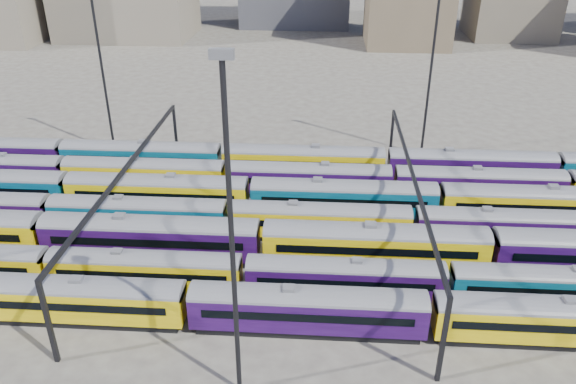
# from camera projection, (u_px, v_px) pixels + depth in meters

# --- Properties ---
(ground) EXTENTS (500.00, 500.00, 0.00)m
(ground) POSITION_uv_depth(u_px,v_px,m) (314.00, 238.00, 61.48)
(ground) COLOR #443F39
(ground) RESTS_ON ground
(rake_0) EXTENTS (122.00, 2.98, 5.01)m
(rake_0) POSITION_uv_depth(u_px,v_px,m) (187.00, 300.00, 47.60)
(rake_0) COLOR black
(rake_0) RESTS_ON ground
(rake_1) EXTENTS (92.84, 2.72, 4.57)m
(rake_1) POSITION_uv_depth(u_px,v_px,m) (145.00, 266.00, 52.45)
(rake_1) COLOR black
(rake_1) RESTS_ON ground
(rake_2) EXTENTS (157.47, 3.29, 5.55)m
(rake_2) POSITION_uv_depth(u_px,v_px,m) (375.00, 241.00, 55.34)
(rake_2) COLOR black
(rake_2) RESTS_ON ground
(rake_3) EXTENTS (119.14, 2.91, 4.89)m
(rake_3) POSITION_uv_depth(u_px,v_px,m) (414.00, 221.00, 59.66)
(rake_3) COLOR black
(rake_3) RESTS_ON ground
(rake_4) EXTENTS (151.73, 3.17, 5.34)m
(rake_4) POSITION_uv_depth(u_px,v_px,m) (344.00, 195.00, 64.43)
(rake_4) COLOR black
(rake_4) RESTS_ON ground
(rake_5) EXTENTS (123.59, 3.01, 5.07)m
(rake_5) POSITION_uv_depth(u_px,v_px,m) (226.00, 174.00, 69.80)
(rake_5) COLOR black
(rake_5) RESTS_ON ground
(rake_6) EXTENTS (129.44, 3.16, 5.32)m
(rake_6) POSITION_uv_depth(u_px,v_px,m) (222.00, 156.00, 74.25)
(rake_6) COLOR black
(rake_6) RESTS_ON ground
(gantry_1) EXTENTS (0.35, 40.35, 8.03)m
(gantry_1) POSITION_uv_depth(u_px,v_px,m) (127.00, 176.00, 59.56)
(gantry_1) COLOR black
(gantry_1) RESTS_ON ground
(gantry_2) EXTENTS (0.35, 40.35, 8.03)m
(gantry_2) POSITION_uv_depth(u_px,v_px,m) (412.00, 185.00, 57.76)
(gantry_2) COLOR black
(gantry_2) RESTS_ON ground
(mast_1) EXTENTS (1.40, 0.50, 25.60)m
(mast_1) POSITION_uv_depth(u_px,v_px,m) (100.00, 57.00, 76.37)
(mast_1) COLOR black
(mast_1) RESTS_ON ground
(mast_2) EXTENTS (1.40, 0.50, 25.60)m
(mast_2) POSITION_uv_depth(u_px,v_px,m) (231.00, 231.00, 35.86)
(mast_2) COLOR black
(mast_2) RESTS_ON ground
(mast_3) EXTENTS (1.40, 0.50, 25.60)m
(mast_3) POSITION_uv_depth(u_px,v_px,m) (432.00, 59.00, 75.44)
(mast_3) COLOR black
(mast_3) RESTS_ON ground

